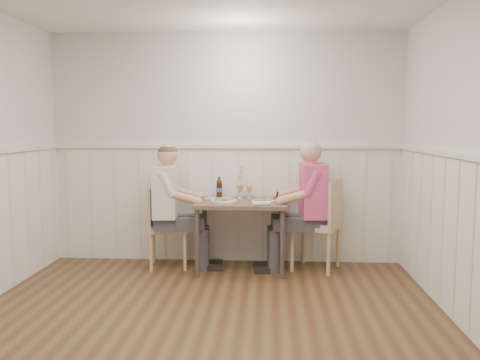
{
  "coord_description": "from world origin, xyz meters",
  "views": [
    {
      "loc": [
        0.5,
        -3.52,
        1.54
      ],
      "look_at": [
        0.2,
        1.64,
        1.0
      ],
      "focal_mm": 38.0,
      "sensor_mm": 36.0,
      "label": 1
    }
  ],
  "objects": [
    {
      "name": "beer_bottle",
      "position": [
        -0.06,
        2.08,
        0.86
      ],
      "size": [
        0.07,
        0.07,
        0.24
      ],
      "color": "black",
      "rests_on": "dining_table"
    },
    {
      "name": "dining_table",
      "position": [
        0.2,
        1.84,
        0.65
      ],
      "size": [
        0.97,
        0.7,
        0.75
      ],
      "color": "brown",
      "rests_on": "ground"
    },
    {
      "name": "man_in_pink",
      "position": [
        0.92,
        1.86,
        0.59
      ],
      "size": [
        0.67,
        0.47,
        1.42
      ],
      "color": "#3F3F47",
      "rests_on": "ground"
    },
    {
      "name": "beer_glass_b",
      "position": [
        0.18,
        2.01,
        0.88
      ],
      "size": [
        0.08,
        0.08,
        0.19
      ],
      "color": "silver",
      "rests_on": "dining_table"
    },
    {
      "name": "ground_plane",
      "position": [
        0.0,
        0.0,
        0.0
      ],
      "size": [
        4.5,
        4.5,
        0.0
      ],
      "primitive_type": "plane",
      "color": "#492F1B"
    },
    {
      "name": "room_shell",
      "position": [
        0.0,
        0.0,
        1.52
      ],
      "size": [
        4.04,
        4.54,
        2.6
      ],
      "color": "silver",
      "rests_on": "ground"
    },
    {
      "name": "chair_left",
      "position": [
        -0.66,
        1.91,
        0.48
      ],
      "size": [
        0.48,
        0.48,
        0.89
      ],
      "color": "tan",
      "rests_on": "ground"
    },
    {
      "name": "grass_vase",
      "position": [
        0.16,
        2.09,
        0.92
      ],
      "size": [
        0.04,
        0.04,
        0.38
      ],
      "color": "silver",
      "rests_on": "dining_table"
    },
    {
      "name": "plate_man",
      "position": [
        0.43,
        1.79,
        0.77
      ],
      "size": [
        0.25,
        0.25,
        0.06
      ],
      "color": "white",
      "rests_on": "dining_table"
    },
    {
      "name": "chair_right",
      "position": [
        1.06,
        1.9,
        0.53
      ],
      "size": [
        0.6,
        0.6,
        0.98
      ],
      "color": "tan",
      "rests_on": "ground"
    },
    {
      "name": "rolled_napkin",
      "position": [
        0.42,
        1.56,
        0.77
      ],
      "size": [
        0.19,
        0.1,
        0.04
      ],
      "color": "white",
      "rests_on": "dining_table"
    },
    {
      "name": "plate_diner",
      "position": [
        0.01,
        1.79,
        0.77
      ],
      "size": [
        0.27,
        0.27,
        0.07
      ],
      "color": "white",
      "rests_on": "dining_table"
    },
    {
      "name": "diner_cream",
      "position": [
        -0.58,
        1.85,
        0.58
      ],
      "size": [
        0.67,
        0.46,
        1.38
      ],
      "color": "#3F3F47",
      "rests_on": "ground"
    },
    {
      "name": "gingham_mat",
      "position": [
        -0.06,
        2.05,
        0.75
      ],
      "size": [
        0.31,
        0.25,
        0.01
      ],
      "color": "#606BA3",
      "rests_on": "dining_table"
    },
    {
      "name": "beer_glass_a",
      "position": [
        0.27,
        2.08,
        0.86
      ],
      "size": [
        0.07,
        0.07,
        0.16
      ],
      "color": "silver",
      "rests_on": "dining_table"
    },
    {
      "name": "wainscot",
      "position": [
        0.0,
        0.69,
        0.69
      ],
      "size": [
        4.0,
        4.49,
        1.34
      ],
      "color": "white",
      "rests_on": "ground"
    }
  ]
}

